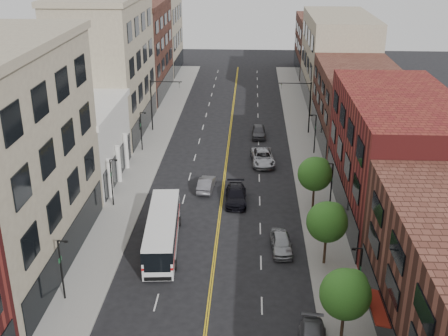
% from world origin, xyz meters
% --- Properties ---
extents(sidewalk_left, '(4.00, 110.00, 0.15)m').
position_xyz_m(sidewalk_left, '(-10.00, 35.00, 0.07)').
color(sidewalk_left, gray).
rests_on(sidewalk_left, ground).
extents(sidewalk_right, '(4.00, 110.00, 0.15)m').
position_xyz_m(sidewalk_right, '(10.00, 35.00, 0.07)').
color(sidewalk_right, gray).
rests_on(sidewalk_right, ground).
extents(bldg_l_white, '(10.00, 14.00, 8.00)m').
position_xyz_m(bldg_l_white, '(-17.00, 31.00, 4.00)').
color(bldg_l_white, silver).
rests_on(bldg_l_white, ground).
extents(bldg_l_far_a, '(10.00, 20.00, 18.00)m').
position_xyz_m(bldg_l_far_a, '(-17.00, 48.00, 9.00)').
color(bldg_l_far_a, gray).
rests_on(bldg_l_far_a, ground).
extents(bldg_l_far_b, '(10.00, 20.00, 15.00)m').
position_xyz_m(bldg_l_far_b, '(-17.00, 68.00, 7.50)').
color(bldg_l_far_b, '#552C22').
rests_on(bldg_l_far_b, ground).
extents(bldg_l_far_c, '(10.00, 16.00, 20.00)m').
position_xyz_m(bldg_l_far_c, '(-17.00, 86.00, 10.00)').
color(bldg_l_far_c, gray).
rests_on(bldg_l_far_c, ground).
extents(bldg_r_mid, '(10.00, 22.00, 12.00)m').
position_xyz_m(bldg_r_mid, '(17.00, 24.00, 6.00)').
color(bldg_r_mid, maroon).
rests_on(bldg_r_mid, ground).
extents(bldg_r_far_a, '(10.00, 20.00, 10.00)m').
position_xyz_m(bldg_r_far_a, '(17.00, 45.00, 5.00)').
color(bldg_r_far_a, '#552C22').
rests_on(bldg_r_far_a, ground).
extents(bldg_r_far_b, '(10.00, 22.00, 14.00)m').
position_xyz_m(bldg_r_far_b, '(17.00, 66.00, 7.00)').
color(bldg_r_far_b, gray).
rests_on(bldg_r_far_b, ground).
extents(bldg_r_far_c, '(10.00, 18.00, 11.00)m').
position_xyz_m(bldg_r_far_c, '(17.00, 86.00, 5.50)').
color(bldg_r_far_c, '#552C22').
rests_on(bldg_r_far_c, ground).
extents(tree_r_1, '(3.40, 3.40, 5.59)m').
position_xyz_m(tree_r_1, '(9.39, 4.07, 4.13)').
color(tree_r_1, black).
rests_on(tree_r_1, sidewalk_right).
extents(tree_r_2, '(3.40, 3.40, 5.59)m').
position_xyz_m(tree_r_2, '(9.39, 14.07, 4.13)').
color(tree_r_2, black).
rests_on(tree_r_2, sidewalk_right).
extents(tree_r_3, '(3.40, 3.40, 5.59)m').
position_xyz_m(tree_r_3, '(9.39, 24.07, 4.13)').
color(tree_r_3, black).
rests_on(tree_r_3, sidewalk_right).
extents(lamp_l_1, '(0.81, 0.55, 5.05)m').
position_xyz_m(lamp_l_1, '(-10.95, 8.00, 2.97)').
color(lamp_l_1, black).
rests_on(lamp_l_1, sidewalk_left).
extents(lamp_l_2, '(0.81, 0.55, 5.05)m').
position_xyz_m(lamp_l_2, '(-10.95, 24.00, 2.97)').
color(lamp_l_2, black).
rests_on(lamp_l_2, sidewalk_left).
extents(lamp_l_3, '(0.81, 0.55, 5.05)m').
position_xyz_m(lamp_l_3, '(-10.95, 40.00, 2.97)').
color(lamp_l_3, black).
rests_on(lamp_l_3, sidewalk_left).
extents(lamp_r_1, '(0.81, 0.55, 5.05)m').
position_xyz_m(lamp_r_1, '(10.95, 8.00, 2.97)').
color(lamp_r_1, black).
rests_on(lamp_r_1, sidewalk_right).
extents(lamp_r_2, '(0.81, 0.55, 5.05)m').
position_xyz_m(lamp_r_2, '(10.95, 24.00, 2.97)').
color(lamp_r_2, black).
rests_on(lamp_r_2, sidewalk_right).
extents(lamp_r_3, '(0.81, 0.55, 5.05)m').
position_xyz_m(lamp_r_3, '(10.95, 40.00, 2.97)').
color(lamp_r_3, black).
rests_on(lamp_r_3, sidewalk_right).
extents(signal_mast_left, '(4.49, 0.18, 7.20)m').
position_xyz_m(signal_mast_left, '(-10.27, 48.00, 4.65)').
color(signal_mast_left, black).
rests_on(signal_mast_left, sidewalk_left).
extents(signal_mast_right, '(4.49, 0.18, 7.20)m').
position_xyz_m(signal_mast_right, '(10.27, 48.00, 4.65)').
color(signal_mast_right, black).
rests_on(signal_mast_right, sidewalk_right).
extents(city_bus, '(3.47, 11.73, 2.97)m').
position_xyz_m(city_bus, '(-4.71, 16.24, 1.73)').
color(city_bus, silver).
rests_on(city_bus, ground).
extents(car_parked_far, '(2.09, 4.58, 1.52)m').
position_xyz_m(car_parked_far, '(5.80, 16.09, 0.76)').
color(car_parked_far, gray).
rests_on(car_parked_far, ground).
extents(car_lane_behind, '(1.87, 4.49, 1.44)m').
position_xyz_m(car_lane_behind, '(-1.80, 28.46, 0.72)').
color(car_lane_behind, '#55555A').
rests_on(car_lane_behind, ground).
extents(car_lane_a, '(2.36, 5.42, 1.55)m').
position_xyz_m(car_lane_a, '(1.50, 25.58, 0.77)').
color(car_lane_a, black).
rests_on(car_lane_a, ground).
extents(car_lane_b, '(3.17, 6.04, 1.62)m').
position_xyz_m(car_lane_b, '(4.44, 36.45, 0.81)').
color(car_lane_b, '#A5A6AC').
rests_on(car_lane_b, ground).
extents(car_lane_c, '(1.90, 4.67, 1.59)m').
position_xyz_m(car_lane_c, '(4.02, 46.22, 0.79)').
color(car_lane_c, '#46464B').
rests_on(car_lane_c, ground).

